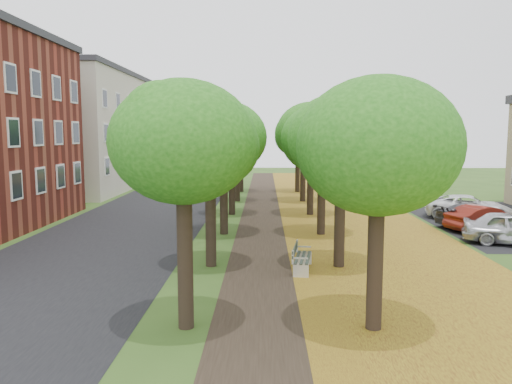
{
  "coord_description": "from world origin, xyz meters",
  "views": [
    {
      "loc": [
        -0.19,
        -12.3,
        4.97
      ],
      "look_at": [
        -0.55,
        8.6,
        2.5
      ],
      "focal_mm": 35.0,
      "sensor_mm": 36.0,
      "label": 1
    }
  ],
  "objects_px": {
    "car_red": "(484,218)",
    "car_white": "(469,207)",
    "car_grey": "(474,215)",
    "bench": "(301,258)"
  },
  "relations": [
    {
      "from": "car_red",
      "to": "car_white",
      "type": "xyz_separation_m",
      "value": [
        0.78,
        3.8,
        0.02
      ]
    },
    {
      "from": "car_grey",
      "to": "car_white",
      "type": "height_order",
      "value": "car_white"
    },
    {
      "from": "car_white",
      "to": "bench",
      "type": "bearing_deg",
      "value": 151.86
    },
    {
      "from": "car_grey",
      "to": "car_white",
      "type": "bearing_deg",
      "value": -36.32
    },
    {
      "from": "car_grey",
      "to": "car_red",
      "type": "bearing_deg",
      "value": 159.94
    },
    {
      "from": "car_red",
      "to": "car_grey",
      "type": "distance_m",
      "value": 1.11
    },
    {
      "from": "car_grey",
      "to": "car_white",
      "type": "relative_size",
      "value": 0.87
    },
    {
      "from": "car_red",
      "to": "car_grey",
      "type": "xyz_separation_m",
      "value": [
        0.0,
        1.11,
        -0.04
      ]
    },
    {
      "from": "bench",
      "to": "car_white",
      "type": "relative_size",
      "value": 0.41
    },
    {
      "from": "bench",
      "to": "car_red",
      "type": "xyz_separation_m",
      "value": [
        9.86,
        7.61,
        0.18
      ]
    }
  ]
}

